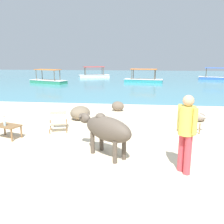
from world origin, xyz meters
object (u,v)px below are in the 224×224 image
Objects in this scene: boat_green at (48,80)px; boat_white at (94,75)px; low_bench_table at (8,127)px; deck_chair_far at (58,119)px; boat_blue at (217,77)px; deck_chair_near at (193,120)px; boat_teal at (143,79)px; bottle at (5,122)px; person_standing at (186,128)px; cow at (106,129)px.

boat_green is 1.00× the size of boat_white.
low_bench_table is 0.22× the size of boat_green.
deck_chair_far is 0.23× the size of boat_blue.
boat_teal is at bearing -118.05° from deck_chair_near.
bottle is 0.32× the size of deck_chair_near.
bottle is 24.01m from boat_blue.
deck_chair_near is 2.99m from person_standing.
bottle is 22.23m from boat_white.
boat_green is 9.03m from boat_teal.
low_bench_table is at bearing -94.75° from boat_teal.
boat_green is (-4.64, 14.95, -0.08)m from low_bench_table.
boat_blue and boat_teal have the same top height.
bottle reaches higher than low_bench_table.
cow is 17.66m from boat_green.
boat_white is (-13.76, 1.42, 0.00)m from boat_blue.
cow is 2.64m from deck_chair_far.
bottle is 0.08× the size of boat_blue.
boat_teal is at bearing 152.65° from deck_chair_far.
boat_blue is (12.06, 20.67, -0.08)m from low_bench_table.
boat_white reaches higher than low_bench_table.
deck_chair_far is 15.19m from boat_green.
low_bench_table is at bearing -20.33° from deck_chair_near.
boat_white is at bearing -91.92° from boat_green.
bottle is 15.72m from boat_green.
boat_teal is (2.95, 16.02, -0.13)m from deck_chair_far.
boat_blue is at bearing 152.07° from boat_white.
boat_white reaches higher than cow.
deck_chair_far is at bearing -28.93° from deck_chair_near.
deck_chair_far is (-4.30, -0.30, 0.00)m from deck_chair_near.
bottle reaches higher than deck_chair_near.
boat_blue is 8.73m from boat_teal.
bottle is 5.70m from deck_chair_near.
boat_green is at bearing -147.64° from boat_blue.
boat_blue is at bearing 39.30° from person_standing.
boat_teal is 0.99× the size of boat_white.
cow reaches higher than bottle.
low_bench_table is 0.20m from bottle.
person_standing is (4.80, -1.52, 0.43)m from bottle.
boat_teal is at bearing 94.07° from low_bench_table.
low_bench_table is 0.22× the size of boat_blue.
person_standing is 18.58m from boat_teal.
deck_chair_near is at bearing 30.51° from low_bench_table.
boat_white reaches higher than deck_chair_far.
person_standing is at bearing -94.69° from boat_blue.
boat_green is (-5.86, 14.01, -0.13)m from deck_chair_far.
person_standing is (-0.75, -2.84, 0.56)m from deck_chair_near.
boat_white is at bearing 72.69° from person_standing.
person_standing reaches higher than cow.
person_standing is at bearing 42.20° from deck_chair_near.
person_standing is 0.42× the size of boat_blue.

